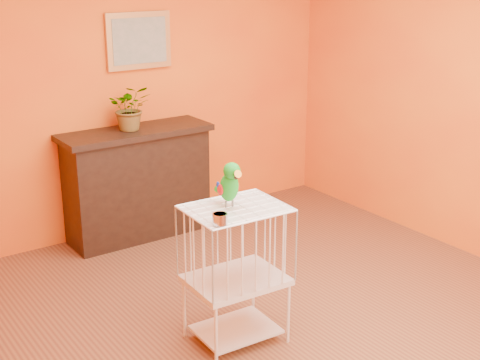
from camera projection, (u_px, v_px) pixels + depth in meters
ground at (292, 321)px, 4.73m from camera, size 4.50×4.50×0.00m
room_shell at (298, 101)px, 4.23m from camera, size 4.50×4.50×4.50m
console_cabinet at (138, 183)px, 6.04m from camera, size 1.36×0.49×1.01m
potted_plant at (129, 112)px, 5.85m from camera, size 0.49×0.51×0.31m
framed_picture at (139, 41)px, 5.91m from camera, size 0.62×0.04×0.50m
birdcage at (236, 273)px, 4.35m from camera, size 0.64×0.50×0.95m
feed_cup at (220, 219)px, 3.93m from camera, size 0.09×0.09×0.06m
parrot at (229, 184)px, 4.18m from camera, size 0.15×0.27×0.30m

